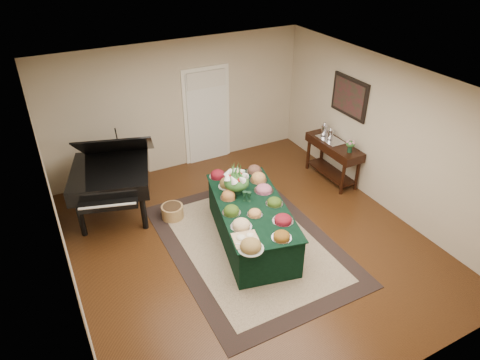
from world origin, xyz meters
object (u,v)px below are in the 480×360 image
buffet_table (251,222)px  mahogany_sideboard (333,151)px  floral_centerpiece (236,179)px  grand_piano (111,175)px

buffet_table → mahogany_sideboard: mahogany_sideboard is taller
floral_centerpiece → mahogany_sideboard: (2.49, 0.55, -0.34)m
floral_centerpiece → mahogany_sideboard: size_ratio=0.32×
grand_piano → mahogany_sideboard: 4.33m
floral_centerpiece → mahogany_sideboard: floral_centerpiece is taller
buffet_table → grand_piano: size_ratio=1.28×
buffet_table → mahogany_sideboard: size_ratio=1.78×
buffet_table → grand_piano: grand_piano is taller
buffet_table → mahogany_sideboard: bearing=22.0°
floral_centerpiece → grand_piano: bearing=141.7°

